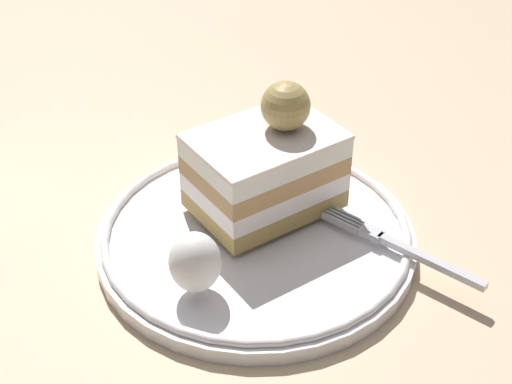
# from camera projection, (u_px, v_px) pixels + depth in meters

# --- Properties ---
(ground_plane) EXTENTS (2.40, 2.40, 0.00)m
(ground_plane) POSITION_uv_depth(u_px,v_px,m) (210.00, 232.00, 0.54)
(ground_plane) COLOR #D2B58F
(dessert_plate) EXTENTS (0.22, 0.22, 0.02)m
(dessert_plate) POSITION_uv_depth(u_px,v_px,m) (256.00, 236.00, 0.52)
(dessert_plate) COLOR white
(dessert_plate) RESTS_ON ground_plane
(cake_slice) EXTENTS (0.10, 0.08, 0.09)m
(cake_slice) POSITION_uv_depth(u_px,v_px,m) (267.00, 165.00, 0.52)
(cake_slice) COLOR tan
(cake_slice) RESTS_ON dessert_plate
(whipped_cream_dollop) EXTENTS (0.03, 0.03, 0.04)m
(whipped_cream_dollop) POSITION_uv_depth(u_px,v_px,m) (195.00, 262.00, 0.46)
(whipped_cream_dollop) COLOR white
(whipped_cream_dollop) RESTS_ON dessert_plate
(fork) EXTENTS (0.05, 0.12, 0.00)m
(fork) POSITION_uv_depth(u_px,v_px,m) (396.00, 245.00, 0.50)
(fork) COLOR silver
(fork) RESTS_ON dessert_plate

